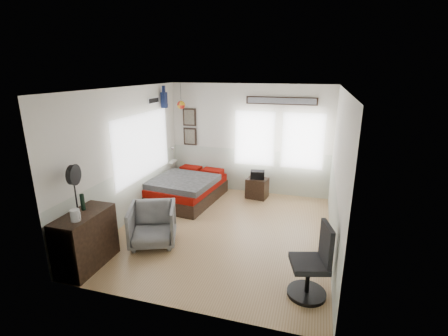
% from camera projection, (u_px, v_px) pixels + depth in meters
% --- Properties ---
extents(ground_plane, '(4.00, 4.50, 0.01)m').
position_uv_depth(ground_plane, '(223.00, 231.00, 6.34)').
color(ground_plane, '#A87B4C').
extents(room_shell, '(4.02, 4.52, 2.71)m').
position_uv_depth(room_shell, '(222.00, 148.00, 6.06)').
color(room_shell, silver).
rests_on(room_shell, ground_plane).
extents(wall_decor, '(3.55, 1.32, 1.44)m').
position_uv_depth(wall_decor, '(202.00, 109.00, 7.82)').
color(wall_decor, black).
rests_on(wall_decor, room_shell).
extents(bed, '(1.51, 2.01, 0.60)m').
position_uv_depth(bed, '(188.00, 189.00, 7.73)').
color(bed, black).
rests_on(bed, ground_plane).
extents(dresser, '(0.48, 1.00, 0.90)m').
position_uv_depth(dresser, '(86.00, 240.00, 5.09)').
color(dresser, black).
rests_on(dresser, ground_plane).
extents(armchair, '(1.03, 1.04, 0.73)m').
position_uv_depth(armchair, '(153.00, 225.00, 5.77)').
color(armchair, slate).
rests_on(armchair, ground_plane).
extents(nightstand, '(0.54, 0.46, 0.49)m').
position_uv_depth(nightstand, '(257.00, 188.00, 7.90)').
color(nightstand, black).
rests_on(nightstand, ground_plane).
extents(task_chair, '(0.59, 0.59, 1.08)m').
position_uv_depth(task_chair, '(313.00, 267.00, 4.40)').
color(task_chair, black).
rests_on(task_chair, ground_plane).
extents(kettle, '(0.16, 0.13, 0.18)m').
position_uv_depth(kettle, '(75.00, 215.00, 4.70)').
color(kettle, silver).
rests_on(kettle, dresser).
extents(bottle, '(0.07, 0.07, 0.26)m').
position_uv_depth(bottle, '(83.00, 202.00, 5.06)').
color(bottle, black).
rests_on(bottle, dresser).
extents(stand_fan, '(0.15, 0.32, 0.78)m').
position_uv_depth(stand_fan, '(73.00, 176.00, 4.80)').
color(stand_fan, black).
rests_on(stand_fan, dresser).
extents(black_bag, '(0.36, 0.26, 0.20)m').
position_uv_depth(black_bag, '(258.00, 175.00, 7.80)').
color(black_bag, black).
rests_on(black_bag, nightstand).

